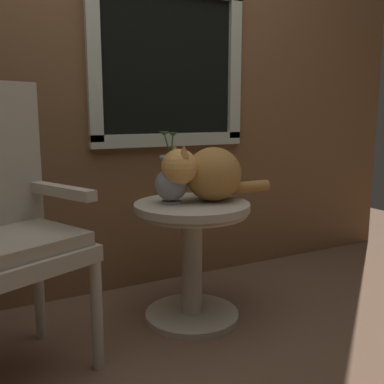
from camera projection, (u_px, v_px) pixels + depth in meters
ground_plane at (166, 345)px, 1.87m from camera, size 6.00×6.00×0.00m
back_wall at (107, 45)px, 2.26m from camera, size 4.00×0.07×2.60m
wicker_side_table at (192, 242)px, 2.05m from camera, size 0.53×0.53×0.56m
cat at (208, 173)px, 2.04m from camera, size 0.56×0.25×0.27m
pewter_vase_with_ivy at (171, 181)px, 1.99m from camera, size 0.15×0.15×0.32m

